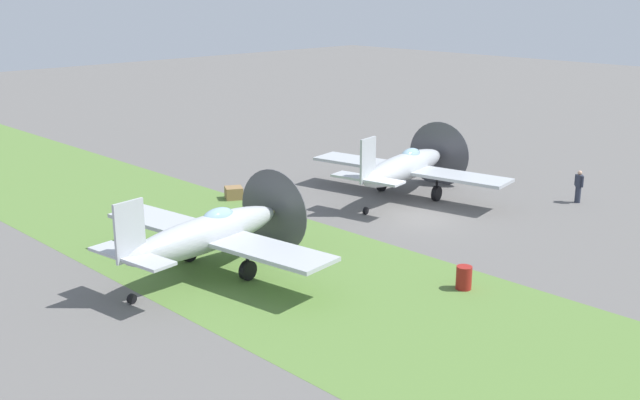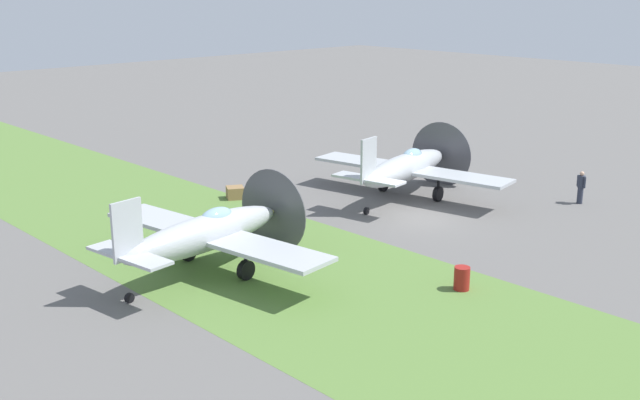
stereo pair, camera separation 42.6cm
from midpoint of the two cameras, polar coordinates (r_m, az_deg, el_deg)
name	(u,v)px [view 1 (the left image)]	position (r m, az deg, el deg)	size (l,w,h in m)	color
ground_plane	(414,218)	(38.02, 6.72, -1.32)	(160.00, 160.00, 0.00)	#605E5B
grass_verge	(269,264)	(31.63, -4.21, -4.81)	(120.00, 11.00, 0.01)	#567A38
airplane_lead	(406,167)	(41.20, 6.11, 2.48)	(11.46, 9.13, 4.05)	#B2B7BC
airplane_wingman	(209,233)	(30.42, -8.68, -2.47)	(11.29, 8.96, 4.00)	#B2B7BC
ground_crew_chief	(579,186)	(42.34, 18.47, 1.01)	(0.59, 0.38, 1.73)	#2D3342
fuel_drum	(464,278)	(29.41, 10.28, -5.73)	(0.60, 0.60, 0.90)	maroon
supply_crate	(234,193)	(41.32, -6.74, 0.53)	(0.90, 0.90, 0.64)	olive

